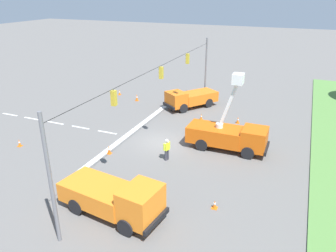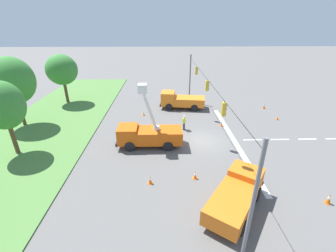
{
  "view_description": "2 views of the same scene",
  "coord_description": "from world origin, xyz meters",
  "px_view_note": "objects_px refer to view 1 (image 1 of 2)",
  "views": [
    {
      "loc": [
        23.3,
        10.5,
        12.17
      ],
      "look_at": [
        1.38,
        1.28,
        2.24
      ],
      "focal_mm": 35.0,
      "sensor_mm": 36.0,
      "label": 1
    },
    {
      "loc": [
        -20.96,
        4.22,
        11.49
      ],
      "look_at": [
        1.29,
        3.65,
        1.14
      ],
      "focal_mm": 24.0,
      "sensor_mm": 36.0,
      "label": 2
    }
  ],
  "objects_px": {
    "road_worker": "(167,148)",
    "traffic_cone_foreground_right": "(215,204)",
    "utility_truck_support_far": "(115,197)",
    "traffic_cone_lane_edge_b": "(137,98)",
    "traffic_cone_lane_edge_a": "(109,150)",
    "traffic_cone_mid_left": "(238,120)",
    "traffic_cone_near_bucket": "(19,143)",
    "traffic_cone_foreground_left": "(201,117)",
    "utility_truck_bucket_lift": "(229,134)",
    "utility_truck_support_near": "(190,98)",
    "traffic_cone_mid_right": "(120,92)"
  },
  "relations": [
    {
      "from": "road_worker",
      "to": "traffic_cone_foreground_right",
      "type": "height_order",
      "value": "road_worker"
    },
    {
      "from": "utility_truck_support_far",
      "to": "traffic_cone_lane_edge_b",
      "type": "distance_m",
      "value": 21.26
    },
    {
      "from": "traffic_cone_lane_edge_a",
      "to": "traffic_cone_lane_edge_b",
      "type": "relative_size",
      "value": 0.91
    },
    {
      "from": "utility_truck_support_far",
      "to": "traffic_cone_mid_left",
      "type": "xyz_separation_m",
      "value": [
        -16.89,
        3.64,
        -0.84
      ]
    },
    {
      "from": "traffic_cone_mid_left",
      "to": "traffic_cone_near_bucket",
      "type": "bearing_deg",
      "value": -52.37
    },
    {
      "from": "traffic_cone_foreground_right",
      "to": "traffic_cone_lane_edge_b",
      "type": "distance_m",
      "value": 21.65
    },
    {
      "from": "road_worker",
      "to": "traffic_cone_foreground_left",
      "type": "distance_m",
      "value": 9.12
    },
    {
      "from": "utility_truck_bucket_lift",
      "to": "traffic_cone_lane_edge_b",
      "type": "relative_size",
      "value": 8.19
    },
    {
      "from": "utility_truck_support_near",
      "to": "traffic_cone_foreground_right",
      "type": "relative_size",
      "value": 10.6
    },
    {
      "from": "utility_truck_support_far",
      "to": "traffic_cone_mid_left",
      "type": "bearing_deg",
      "value": 167.83
    },
    {
      "from": "road_worker",
      "to": "traffic_cone_mid_right",
      "type": "distance_m",
      "value": 17.99
    },
    {
      "from": "traffic_cone_near_bucket",
      "to": "traffic_cone_foreground_left",
      "type": "bearing_deg",
      "value": 133.67
    },
    {
      "from": "road_worker",
      "to": "traffic_cone_foreground_right",
      "type": "relative_size",
      "value": 3.05
    },
    {
      "from": "traffic_cone_mid_left",
      "to": "traffic_cone_near_bucket",
      "type": "distance_m",
      "value": 20.0
    },
    {
      "from": "traffic_cone_lane_edge_a",
      "to": "traffic_cone_lane_edge_b",
      "type": "distance_m",
      "value": 13.59
    },
    {
      "from": "utility_truck_bucket_lift",
      "to": "utility_truck_support_near",
      "type": "xyz_separation_m",
      "value": [
        -8.59,
        -6.29,
        -0.24
      ]
    },
    {
      "from": "utility_truck_support_far",
      "to": "traffic_cone_lane_edge_a",
      "type": "xyz_separation_m",
      "value": [
        -6.44,
        -4.52,
        -0.83
      ]
    },
    {
      "from": "utility_truck_bucket_lift",
      "to": "road_worker",
      "type": "relative_size",
      "value": 3.68
    },
    {
      "from": "utility_truck_support_near",
      "to": "traffic_cone_mid_right",
      "type": "bearing_deg",
      "value": -96.39
    },
    {
      "from": "utility_truck_bucket_lift",
      "to": "traffic_cone_mid_right",
      "type": "relative_size",
      "value": 9.91
    },
    {
      "from": "utility_truck_bucket_lift",
      "to": "traffic_cone_mid_left",
      "type": "distance_m",
      "value": 6.07
    },
    {
      "from": "traffic_cone_foreground_left",
      "to": "traffic_cone_lane_edge_a",
      "type": "bearing_deg",
      "value": -24.74
    },
    {
      "from": "traffic_cone_near_bucket",
      "to": "traffic_cone_lane_edge_b",
      "type": "height_order",
      "value": "traffic_cone_lane_edge_b"
    },
    {
      "from": "traffic_cone_foreground_right",
      "to": "traffic_cone_lane_edge_b",
      "type": "relative_size",
      "value": 0.73
    },
    {
      "from": "utility_truck_support_near",
      "to": "utility_truck_bucket_lift",
      "type": "bearing_deg",
      "value": 36.2
    },
    {
      "from": "traffic_cone_mid_right",
      "to": "traffic_cone_near_bucket",
      "type": "xyz_separation_m",
      "value": [
        15.91,
        -0.26,
        -0.02
      ]
    },
    {
      "from": "road_worker",
      "to": "traffic_cone_lane_edge_b",
      "type": "distance_m",
      "value": 15.03
    },
    {
      "from": "road_worker",
      "to": "traffic_cone_near_bucket",
      "type": "height_order",
      "value": "road_worker"
    },
    {
      "from": "traffic_cone_lane_edge_b",
      "to": "traffic_cone_foreground_left",
      "type": "bearing_deg",
      "value": 71.64
    },
    {
      "from": "traffic_cone_foreground_left",
      "to": "traffic_cone_foreground_right",
      "type": "distance_m",
      "value": 14.5
    },
    {
      "from": "traffic_cone_lane_edge_b",
      "to": "traffic_cone_mid_right",
      "type": "bearing_deg",
      "value": -112.18
    },
    {
      "from": "utility_truck_support_far",
      "to": "traffic_cone_mid_left",
      "type": "height_order",
      "value": "utility_truck_support_far"
    },
    {
      "from": "utility_truck_support_near",
      "to": "traffic_cone_lane_edge_a",
      "type": "height_order",
      "value": "utility_truck_support_near"
    },
    {
      "from": "utility_truck_support_near",
      "to": "traffic_cone_foreground_left",
      "type": "distance_m",
      "value": 3.96
    },
    {
      "from": "utility_truck_bucket_lift",
      "to": "traffic_cone_lane_edge_a",
      "type": "relative_size",
      "value": 9.04
    },
    {
      "from": "traffic_cone_foreground_right",
      "to": "traffic_cone_lane_edge_a",
      "type": "xyz_separation_m",
      "value": [
        -3.64,
        -9.68,
        0.08
      ]
    },
    {
      "from": "traffic_cone_mid_left",
      "to": "traffic_cone_lane_edge_b",
      "type": "relative_size",
      "value": 0.89
    },
    {
      "from": "traffic_cone_foreground_left",
      "to": "traffic_cone_lane_edge_b",
      "type": "xyz_separation_m",
      "value": [
        -2.95,
        -8.89,
        0.07
      ]
    },
    {
      "from": "utility_truck_support_near",
      "to": "traffic_cone_foreground_right",
      "type": "bearing_deg",
      "value": 23.91
    },
    {
      "from": "utility_truck_bucket_lift",
      "to": "traffic_cone_foreground_right",
      "type": "relative_size",
      "value": 11.23
    },
    {
      "from": "traffic_cone_near_bucket",
      "to": "utility_truck_support_near",
      "type": "bearing_deg",
      "value": 146.13
    },
    {
      "from": "utility_truck_support_far",
      "to": "traffic_cone_mid_right",
      "type": "bearing_deg",
      "value": -149.9
    },
    {
      "from": "traffic_cone_lane_edge_a",
      "to": "traffic_cone_lane_edge_b",
      "type": "bearing_deg",
      "value": -161.52
    },
    {
      "from": "utility_truck_support_far",
      "to": "traffic_cone_lane_edge_a",
      "type": "distance_m",
      "value": 7.91
    },
    {
      "from": "traffic_cone_foreground_right",
      "to": "traffic_cone_mid_left",
      "type": "relative_size",
      "value": 0.82
    },
    {
      "from": "traffic_cone_near_bucket",
      "to": "traffic_cone_mid_right",
      "type": "bearing_deg",
      "value": 179.06
    },
    {
      "from": "traffic_cone_lane_edge_a",
      "to": "traffic_cone_foreground_left",
      "type": "bearing_deg",
      "value": 155.26
    },
    {
      "from": "road_worker",
      "to": "traffic_cone_lane_edge_a",
      "type": "xyz_separation_m",
      "value": [
        0.84,
        -4.66,
        -0.65
      ]
    },
    {
      "from": "utility_truck_support_near",
      "to": "traffic_cone_foreground_right",
      "type": "height_order",
      "value": "utility_truck_support_near"
    },
    {
      "from": "traffic_cone_foreground_right",
      "to": "traffic_cone_mid_right",
      "type": "bearing_deg",
      "value": -136.14
    }
  ]
}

